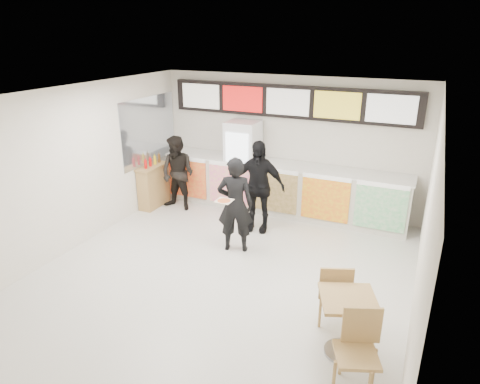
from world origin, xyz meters
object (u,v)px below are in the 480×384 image
Objects in this scene: customer_left at (178,174)px; customer_main at (235,205)px; customer_mid at (258,186)px; cafe_table at (347,315)px; drinks_fridge at (243,165)px; condiment_ledge at (154,185)px; service_counter at (281,188)px.

customer_main is at bearing -28.94° from customer_left.
cafe_table is at bearing -58.11° from customer_mid.
customer_main is (0.76, -2.05, -0.10)m from drinks_fridge.
condiment_ledge is at bearing -168.94° from customer_left.
customer_left is 0.98× the size of cafe_table.
drinks_fridge is at bearing 179.01° from service_counter.
customer_main is 1.06× the size of customer_left.
customer_left reaches higher than service_counter.
service_counter is 1.13m from customer_mid.
customer_left is at bearing -147.64° from drinks_fridge.
customer_main is at bearing -23.84° from condiment_ledge.
customer_mid reaches higher than customer_left.
condiment_ledge is (-2.82, -0.87, -0.07)m from service_counter.
customer_left is at bearing 165.13° from customer_mid.
drinks_fridge reaches higher than condiment_ledge.
customer_left is 1.45× the size of condiment_ledge.
customer_left is 5.50m from cafe_table.
cafe_table is (3.20, -4.01, -0.42)m from drinks_fridge.
service_counter is 2.07m from customer_main.
service_counter is at bearing 17.13° from condiment_ledge.
drinks_fridge is 1.06× the size of customer_mid.
customer_mid is at bearing -110.34° from customer_main.
customer_left is 0.73m from condiment_ledge.
condiment_ledge is (-5.08, 3.13, -0.08)m from cafe_table.
service_counter is 3.18× the size of cafe_table.
drinks_fridge is 1.70× the size of condiment_ledge.
service_counter is 2.94× the size of customer_mid.
customer_main is at bearing -99.66° from customer_mid.
service_counter is 2.78× the size of drinks_fridge.
condiment_ledge reaches higher than service_counter.
drinks_fridge reaches higher than customer_mid.
drinks_fridge is at bearing 107.05° from cafe_table.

